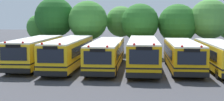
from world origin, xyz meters
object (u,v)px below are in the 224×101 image
object	(u,v)px
school_bus_4	(182,54)
school_bus_2	(107,53)
school_bus_1	(70,52)
tree_0	(40,27)
school_bus_0	(36,51)
tree_5	(177,24)
tree_6	(208,19)
school_bus_3	(143,53)
tree_1	(56,18)
tree_3	(122,22)
tree_2	(88,20)
tree_4	(141,22)
school_bus_5	(220,55)

from	to	relation	value
school_bus_4	school_bus_2	bearing A→B (deg)	-1.97
school_bus_1	tree_0	bearing A→B (deg)	-59.16
school_bus_0	school_bus_4	bearing A→B (deg)	176.72
tree_5	tree_0	bearing A→B (deg)	174.78
school_bus_1	tree_6	size ratio (longest dim) A/B	1.76
school_bus_3	tree_0	world-z (taller)	tree_0
tree_0	tree_1	distance (m)	3.15
tree_3	tree_6	xyz separation A→B (m)	(9.88, -2.16, 0.38)
tree_2	tree_3	xyz separation A→B (m)	(3.91, 2.50, -0.28)
tree_2	tree_4	world-z (taller)	tree_2
school_bus_1	tree_6	xyz separation A→B (m)	(13.90, 8.70, 2.89)
tree_5	tree_3	bearing A→B (deg)	164.66
school_bus_0	tree_0	bearing A→B (deg)	-74.41
school_bus_4	tree_2	distance (m)	13.39
school_bus_5	tree_3	size ratio (longest dim) A/B	1.82
tree_1	tree_4	bearing A→B (deg)	-3.08
tree_5	tree_2	bearing A→B (deg)	-176.12
school_bus_2	tree_1	world-z (taller)	tree_1
tree_3	school_bus_0	bearing A→B (deg)	-124.31
school_bus_0	school_bus_3	size ratio (longest dim) A/B	0.93
school_bus_0	school_bus_5	bearing A→B (deg)	177.66
tree_0	tree_6	size ratio (longest dim) A/B	0.75
school_bus_5	tree_4	distance (m)	11.31
tree_5	tree_6	world-z (taller)	tree_6
school_bus_1	tree_5	bearing A→B (deg)	-139.72
school_bus_2	tree_6	xyz separation A→B (m)	(10.51, 8.70, 2.98)
school_bus_4	tree_1	size ratio (longest dim) A/B	1.42
school_bus_3	school_bus_5	size ratio (longest dim) A/B	1.04
school_bus_0	tree_5	xyz separation A→B (m)	(13.80, 8.85, 2.32)
school_bus_0	tree_3	bearing A→B (deg)	-125.84
school_bus_3	tree_4	size ratio (longest dim) A/B	1.82
school_bus_5	tree_6	bearing A→B (deg)	-95.29
school_bus_3	tree_2	xyz separation A→B (m)	(-6.52, 8.55, 2.78)
tree_1	school_bus_3	bearing A→B (deg)	-41.34
school_bus_1	school_bus_5	bearing A→B (deg)	179.56
school_bus_5	tree_5	xyz separation A→B (m)	(-2.66, 9.08, 2.43)
school_bus_3	tree_3	size ratio (longest dim) A/B	1.89
school_bus_1	school_bus_2	world-z (taller)	school_bus_1
school_bus_0	tree_5	world-z (taller)	tree_5
tree_6	school_bus_0	bearing A→B (deg)	-153.67
tree_2	tree_4	distance (m)	6.26
school_bus_5	tree_1	size ratio (longest dim) A/B	1.55
tree_1	tree_6	xyz separation A→B (m)	(17.85, -0.42, -0.18)
school_bus_3	school_bus_4	bearing A→B (deg)	179.39
school_bus_2	tree_6	size ratio (longest dim) A/B	1.70
tree_1	school_bus_1	bearing A→B (deg)	-66.58
tree_0	school_bus_0	bearing A→B (deg)	-72.89
school_bus_4	school_bus_5	xyz separation A→B (m)	(3.21, 0.17, -0.03)
tree_3	school_bus_3	bearing A→B (deg)	-76.72
school_bus_4	tree_0	distance (m)	19.78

